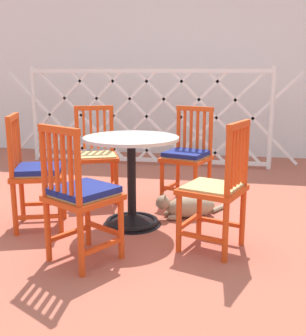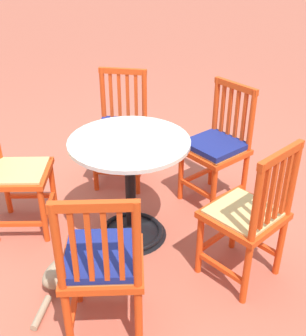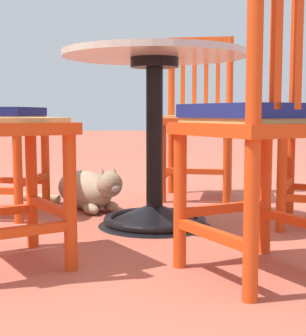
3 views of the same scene
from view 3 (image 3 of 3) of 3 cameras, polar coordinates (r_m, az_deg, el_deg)
The scene contains 5 objects.
ground_plane at distance 2.37m, azimuth 4.98°, elevation -5.61°, with size 24.00×24.00×0.00m, color #AD5642.
cafe_table at distance 2.20m, azimuth 0.16°, elevation 0.99°, with size 0.76×0.76×0.73m.
orange_chair_facing_out at distance 2.94m, azimuth 4.93°, elevation 5.16°, with size 0.51×0.51×0.91m.
orange_chair_at_corner at distance 1.53m, azimuth 12.25°, elevation 4.74°, with size 0.51×0.51×0.91m.
tabby_cat at distance 2.60m, azimuth -7.15°, elevation -2.46°, with size 0.61×0.51×0.23m.
Camera 3 is at (-2.24, 0.61, 0.48)m, focal length 55.80 mm.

